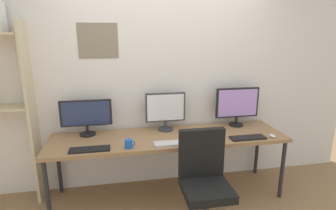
# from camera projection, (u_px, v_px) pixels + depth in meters

# --- Properties ---
(wall_back) EXTENTS (5.03, 0.11, 2.60)m
(wall_back) POSITION_uv_depth(u_px,v_px,m) (162.00, 81.00, 3.31)
(wall_back) COLOR silver
(wall_back) RESTS_ON ground_plane
(desk) EXTENTS (2.63, 0.68, 0.74)m
(desk) POSITION_uv_depth(u_px,v_px,m) (169.00, 140.00, 3.06)
(desk) COLOR #936D47
(desk) RESTS_ON ground_plane
(office_chair) EXTENTS (0.52, 0.52, 0.99)m
(office_chair) POSITION_uv_depth(u_px,v_px,m) (204.00, 192.00, 2.57)
(office_chair) COLOR #2D2D33
(office_chair) RESTS_ON ground_plane
(monitor_left) EXTENTS (0.56, 0.18, 0.41)m
(monitor_left) POSITION_uv_depth(u_px,v_px,m) (86.00, 115.00, 3.03)
(monitor_left) COLOR black
(monitor_left) RESTS_ON desk
(monitor_center) EXTENTS (0.47, 0.18, 0.45)m
(monitor_center) POSITION_uv_depth(u_px,v_px,m) (165.00, 110.00, 3.19)
(monitor_center) COLOR #38383D
(monitor_center) RESTS_ON desk
(monitor_right) EXTENTS (0.55, 0.18, 0.48)m
(monitor_right) POSITION_uv_depth(u_px,v_px,m) (237.00, 105.00, 3.35)
(monitor_right) COLOR black
(monitor_right) RESTS_ON desk
(keyboard_left) EXTENTS (0.40, 0.13, 0.02)m
(keyboard_left) POSITION_uv_depth(u_px,v_px,m) (90.00, 149.00, 2.68)
(keyboard_left) COLOR black
(keyboard_left) RESTS_ON desk
(keyboard_center) EXTENTS (0.40, 0.13, 0.02)m
(keyboard_center) POSITION_uv_depth(u_px,v_px,m) (173.00, 143.00, 2.83)
(keyboard_center) COLOR silver
(keyboard_center) RESTS_ON desk
(keyboard_right) EXTENTS (0.39, 0.13, 0.02)m
(keyboard_right) POSITION_uv_depth(u_px,v_px,m) (248.00, 138.00, 2.98)
(keyboard_right) COLOR black
(keyboard_right) RESTS_ON desk
(computer_mouse) EXTENTS (0.06, 0.10, 0.03)m
(computer_mouse) POSITION_uv_depth(u_px,v_px,m) (272.00, 136.00, 3.02)
(computer_mouse) COLOR silver
(computer_mouse) RESTS_ON desk
(coffee_mug) EXTENTS (0.11, 0.08, 0.09)m
(coffee_mug) POSITION_uv_depth(u_px,v_px,m) (129.00, 144.00, 2.73)
(coffee_mug) COLOR blue
(coffee_mug) RESTS_ON desk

